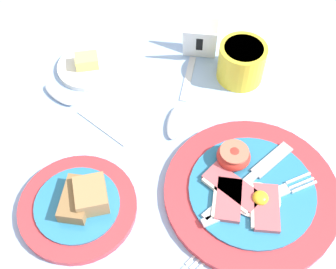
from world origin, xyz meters
TOP-DOWN VIEW (x-y plane):
  - ground_plane at (0.00, 0.00)m, footprint 3.00×3.00m
  - breakfast_plate at (0.09, -0.01)m, footprint 0.26×0.26m
  - bread_plate at (-0.16, -0.04)m, footprint 0.17×0.17m
  - sugar_cup at (0.09, 0.23)m, footprint 0.08×0.08m
  - butter_dish at (-0.18, 0.24)m, footprint 0.11×0.11m
  - number_card at (0.02, 0.28)m, footprint 0.06×0.05m
  - teaspoon_by_saucer at (-0.20, 0.15)m, footprint 0.16×0.13m
  - teaspoon_near_cup at (-0.02, 0.14)m, footprint 0.05×0.19m

SIDE VIEW (x-z plane):
  - ground_plane at x=0.00m, z-range 0.00..0.00m
  - teaspoon_by_saucer at x=-0.20m, z-range 0.00..0.01m
  - teaspoon_near_cup at x=-0.02m, z-range 0.00..0.01m
  - butter_dish at x=-0.18m, z-range -0.01..0.02m
  - breakfast_plate at x=0.09m, z-range -0.01..0.03m
  - bread_plate at x=-0.16m, z-range -0.01..0.04m
  - sugar_cup at x=0.09m, z-range 0.00..0.07m
  - number_card at x=0.02m, z-range 0.00..0.07m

